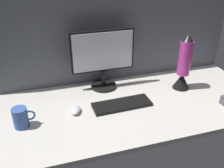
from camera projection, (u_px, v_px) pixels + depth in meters
ground_plane at (130, 104)px, 160.15cm from camera, size 180.00×80.00×3.00cm
cubicle_wall_back at (113, 33)px, 174.28cm from camera, size 180.00×5.00×69.53cm
monitor at (103, 57)px, 166.75cm from camera, size 43.44×18.00×41.32cm
keyboard at (122, 104)px, 155.37cm from camera, size 37.37×14.10×2.00cm
mouse at (76, 110)px, 148.72cm from camera, size 8.05×10.78×3.40cm
mug_ceramic_blue at (21, 118)px, 134.91cm from camera, size 12.14×8.24×11.82cm
lava_lamp at (184, 67)px, 168.51cm from camera, size 11.93×11.93×39.04cm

